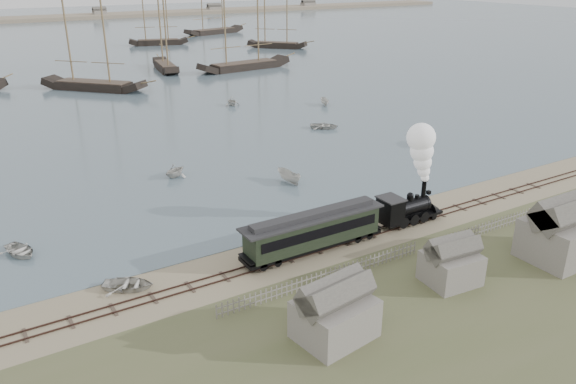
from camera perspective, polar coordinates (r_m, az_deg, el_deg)
ground at (r=53.69m, az=5.30°, el=-3.99°), size 600.00×600.00×0.00m
harbor_water at (r=211.81m, az=-23.91°, el=13.88°), size 600.00×336.00×0.06m
rail_track at (r=52.26m, az=6.60°, el=-4.76°), size 120.00×1.80×0.16m
picket_fence_west at (r=45.34m, az=3.87°, el=-9.19°), size 19.00×0.10×1.20m
picket_fence_east at (r=56.98m, az=20.08°, el=-3.72°), size 15.00×0.10×1.20m
shed_left at (r=39.59m, az=4.71°, el=-14.40°), size 5.00×4.00×4.10m
shed_mid at (r=47.16m, az=16.05°, el=-8.77°), size 4.00×3.50×3.60m
shed_right at (r=54.12m, az=25.68°, el=-6.03°), size 6.00×5.00×5.10m
far_spit at (r=290.90m, az=-26.42°, el=15.23°), size 500.00×20.00×1.80m
locomotive at (r=55.31m, az=13.18°, el=1.23°), size 7.59×2.83×9.47m
passenger_coach at (r=49.00m, az=2.59°, el=-3.86°), size 13.60×2.62×3.30m
beached_dinghy at (r=45.96m, az=-15.93°, el=-9.02°), size 4.55×4.89×0.82m
rowboat_0 at (r=54.26m, az=-25.58°, el=-5.40°), size 4.52×3.88×0.79m
rowboat_1 at (r=67.97m, az=-11.43°, el=2.19°), size 3.91×4.09×1.67m
rowboat_2 at (r=64.89m, az=0.06°, el=1.56°), size 3.87×1.95×1.43m
rowboat_3 at (r=87.28m, az=3.70°, el=6.74°), size 5.14×5.30×0.90m
rowboat_4 at (r=80.96m, az=13.19°, el=5.30°), size 4.48×4.38×1.79m
rowboat_5 at (r=102.42m, az=3.73°, el=9.13°), size 3.42×2.28×1.24m
rowboat_7 at (r=102.31m, az=-5.71°, el=9.18°), size 3.24×2.83×1.66m
schooner_2 at (r=120.55m, az=-19.66°, el=14.43°), size 18.69×19.44×20.00m
schooner_3 at (r=139.49m, az=-12.65°, el=16.02°), size 6.51×17.29×20.00m
schooner_4 at (r=138.38m, az=-4.55°, el=16.41°), size 24.28×7.75×20.00m
schooner_5 at (r=175.87m, az=-1.14°, el=17.66°), size 15.46×16.06×20.00m
schooner_8 at (r=187.15m, az=-13.26°, el=17.38°), size 18.59×9.02×20.00m
schooner_9 at (r=215.64m, az=-7.63°, el=18.29°), size 24.76×11.26×20.00m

